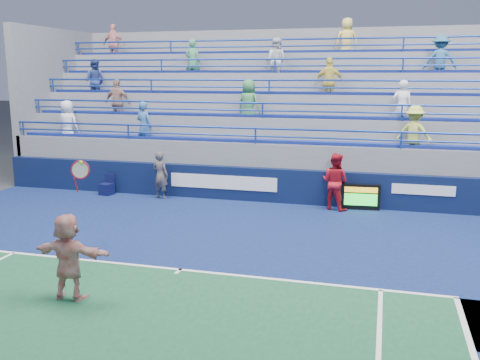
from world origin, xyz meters
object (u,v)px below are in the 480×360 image
(judge_chair, at_px, (107,188))
(tennis_player, at_px, (68,257))
(serve_speed_board, at_px, (361,197))
(line_judge, at_px, (160,175))
(ball_girl, at_px, (335,182))

(judge_chair, bearing_deg, tennis_player, -65.26)
(serve_speed_board, height_order, tennis_player, tennis_player)
(serve_speed_board, xyz_separation_m, line_judge, (-6.46, -0.19, 0.39))
(judge_chair, distance_m, tennis_player, 8.70)
(serve_speed_board, xyz_separation_m, judge_chair, (-8.46, -0.19, -0.17))
(line_judge, xyz_separation_m, ball_girl, (5.69, 0.03, 0.08))
(serve_speed_board, relative_size, tennis_player, 0.44)
(judge_chair, xyz_separation_m, line_judge, (2.00, 0.00, 0.56))
(judge_chair, bearing_deg, serve_speed_board, 1.30)
(tennis_player, xyz_separation_m, line_judge, (-1.64, 7.89, -0.03))
(judge_chair, relative_size, ball_girl, 0.41)
(serve_speed_board, height_order, line_judge, line_judge)
(serve_speed_board, bearing_deg, tennis_player, -120.84)
(judge_chair, distance_m, ball_girl, 7.71)
(serve_speed_board, relative_size, line_judge, 0.73)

